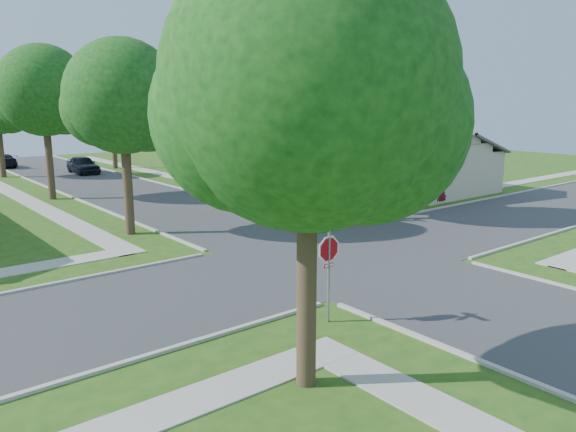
# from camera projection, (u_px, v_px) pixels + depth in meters

# --- Properties ---
(ground) EXTENTS (100.00, 100.00, 0.00)m
(ground) POSITION_uv_depth(u_px,v_px,m) (334.00, 258.00, 22.54)
(ground) COLOR #244E15
(ground) RESTS_ON ground
(road_ns) EXTENTS (7.00, 100.00, 0.02)m
(road_ns) POSITION_uv_depth(u_px,v_px,m) (334.00, 257.00, 22.54)
(road_ns) COLOR #333335
(road_ns) RESTS_ON ground
(sidewalk_ne) EXTENTS (1.20, 40.00, 0.04)m
(sidewalk_ne) POSITION_uv_depth(u_px,v_px,m) (170.00, 176.00, 46.10)
(sidewalk_ne) COLOR #9E9B91
(sidewalk_ne) RESTS_ON ground
(sidewalk_nw) EXTENTS (1.20, 40.00, 0.04)m
(sidewalk_nw) POSITION_uv_depth(u_px,v_px,m) (9.00, 191.00, 38.61)
(sidewalk_nw) COLOR #9E9B91
(sidewalk_nw) RESTS_ON ground
(driveway) EXTENTS (8.80, 3.60, 0.05)m
(driveway) POSITION_uv_depth(u_px,v_px,m) (349.00, 207.00, 32.79)
(driveway) COLOR #9E9B91
(driveway) RESTS_ON ground
(stop_sign_sw) EXTENTS (1.05, 0.80, 2.98)m
(stop_sign_sw) POSITION_uv_depth(u_px,v_px,m) (329.00, 253.00, 15.65)
(stop_sign_sw) COLOR gray
(stop_sign_sw) RESTS_ON ground
(stop_sign_ne) EXTENTS (1.05, 0.80, 2.98)m
(stop_sign_ne) POSITION_uv_depth(u_px,v_px,m) (338.00, 183.00, 28.59)
(stop_sign_ne) COLOR gray
(stop_sign_ne) RESTS_ON ground
(tree_e_near) EXTENTS (4.97, 4.80, 8.28)m
(tree_e_near) POSITION_uv_depth(u_px,v_px,m) (286.00, 110.00, 31.16)
(tree_e_near) COLOR #38281C
(tree_e_near) RESTS_ON ground
(tree_e_mid) EXTENTS (5.59, 5.40, 9.21)m
(tree_e_mid) POSITION_uv_depth(u_px,v_px,m) (182.00, 99.00, 40.19)
(tree_e_mid) COLOR #38281C
(tree_e_mid) RESTS_ON ground
(tree_e_far) EXTENTS (5.17, 5.00, 8.72)m
(tree_e_far) POSITION_uv_depth(u_px,v_px,m) (112.00, 102.00, 50.15)
(tree_e_far) COLOR #38281C
(tree_e_far) RESTS_ON ground
(tree_w_near) EXTENTS (5.38, 5.20, 8.97)m
(tree_w_near) POSITION_uv_depth(u_px,v_px,m) (124.00, 102.00, 25.30)
(tree_w_near) COLOR #38281C
(tree_w_near) RESTS_ON ground
(tree_w_mid) EXTENTS (5.80, 5.60, 9.56)m
(tree_w_mid) POSITION_uv_depth(u_px,v_px,m) (45.00, 95.00, 34.37)
(tree_w_mid) COLOR #38281C
(tree_w_mid) RESTS_ON ground
(tree_sw_corner) EXTENTS (6.21, 6.00, 9.55)m
(tree_sw_corner) POSITION_uv_depth(u_px,v_px,m) (310.00, 99.00, 11.36)
(tree_sw_corner) COLOR #38281C
(tree_sw_corner) RESTS_ON ground
(tree_ne_corner) EXTENTS (5.80, 5.60, 8.66)m
(tree_ne_corner) POSITION_uv_depth(u_px,v_px,m) (370.00, 112.00, 28.50)
(tree_ne_corner) COLOR #38281C
(tree_ne_corner) RESTS_ON ground
(house_ne_near) EXTENTS (8.42, 13.60, 4.23)m
(house_ne_near) POSITION_uv_depth(u_px,v_px,m) (391.00, 166.00, 40.42)
(house_ne_near) COLOR #BBAC93
(house_ne_near) RESTS_ON ground
(house_ne_far) EXTENTS (8.42, 13.60, 4.23)m
(house_ne_far) POSITION_uv_depth(u_px,v_px,m) (248.00, 149.00, 54.14)
(house_ne_far) COLOR #BBAC93
(house_ne_far) RESTS_ON ground
(car_driveway) EXTENTS (4.51, 2.26, 1.42)m
(car_driveway) POSITION_uv_depth(u_px,v_px,m) (411.00, 193.00, 33.64)
(car_driveway) COLOR #5B121A
(car_driveway) RESTS_ON ground
(car_curb_east) EXTENTS (1.78, 4.37, 1.49)m
(car_curb_east) POSITION_uv_depth(u_px,v_px,m) (83.00, 165.00, 47.75)
(car_curb_east) COLOR black
(car_curb_east) RESTS_ON ground
(car_curb_west) EXTENTS (2.15, 4.44, 1.24)m
(car_curb_west) POSITION_uv_depth(u_px,v_px,m) (2.00, 161.00, 51.96)
(car_curb_west) COLOR black
(car_curb_west) RESTS_ON ground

